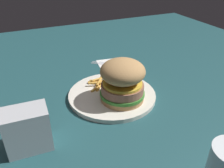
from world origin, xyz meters
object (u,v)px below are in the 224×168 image
Objects in this scene: napkin_dispenser at (28,129)px; fries_pile at (101,83)px; fork at (113,64)px; napkin at (114,64)px; plate at (112,95)px; sandwich at (122,80)px.

fries_pile is at bearing 38.41° from napkin_dispenser.
fries_pile is at bearing -36.66° from fork.
napkin_dispenser is (0.31, -0.33, 0.04)m from fork.
fork is (-0.00, -0.00, 0.00)m from napkin.
fork is at bearing 143.34° from fries_pile.
fries_pile is 0.93× the size of napkin.
napkin_dispenser reaches higher than fork.
plate is 0.08m from sandwich.
fries_pile is (-0.10, -0.02, -0.05)m from sandwich.
plate is 2.28× the size of napkin.
plate is at bearing -25.81° from napkin.
plate is at bearing -25.40° from fork.
napkin is (-0.23, 0.08, -0.07)m from sandwich.
fries_pile is 0.71× the size of fork.
plate is 0.06m from fries_pile.
napkin is at bearing 50.96° from fork.
fries_pile is 1.07× the size of napkin_dispenser.
plate is 0.27m from napkin_dispenser.
sandwich is at bearing 13.54° from fries_pile.
sandwich is 0.26m from fork.
sandwich is (0.04, 0.01, 0.06)m from plate.
napkin is at bearing 44.74° from napkin_dispenser.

